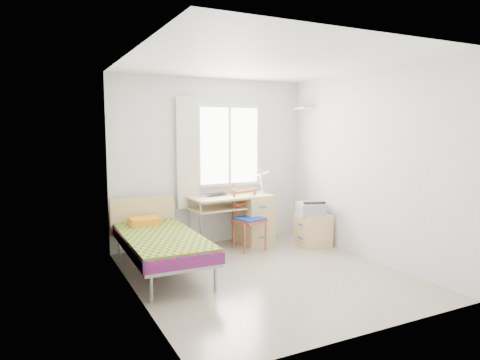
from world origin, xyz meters
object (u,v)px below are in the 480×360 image
bed (160,240)px  cabinet (313,230)px  desk (250,217)px  chair (249,216)px  printer (311,208)px

bed → cabinet: bearing=3.5°
desk → cabinet: bearing=-39.5°
bed → desk: size_ratio=1.52×
desk → chair: bearing=-125.4°
chair → printer: (0.92, -0.30, 0.09)m
cabinet → printer: printer is taller
bed → chair: (1.50, 0.42, 0.10)m
desk → cabinet: size_ratio=2.58×
chair → bed: bearing=-179.4°
bed → desk: (1.66, 0.69, 0.02)m
desk → cabinet: (0.80, -0.58, -0.18)m
bed → desk: bed is taller
cabinet → bed: bearing=-175.3°
cabinet → printer: bearing=154.0°
printer → cabinet: bearing=-9.8°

